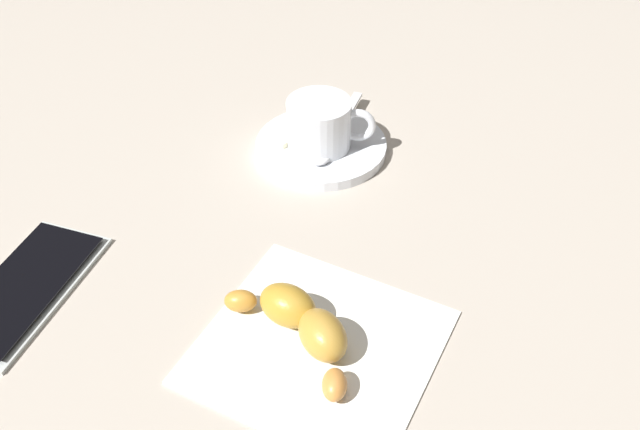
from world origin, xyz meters
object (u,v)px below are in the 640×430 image
object	(u,v)px
teaspoon	(332,139)
sugar_packet	(303,129)
espresso_cup	(321,124)
croissant	(302,323)
cell_phone	(24,288)
napkin	(319,345)
saucer	(321,147)

from	to	relation	value
teaspoon	sugar_packet	distance (m)	0.03
espresso_cup	croissant	xyz separation A→B (m)	(-0.22, -0.07, -0.02)
cell_phone	espresso_cup	bearing A→B (deg)	-31.87
napkin	sugar_packet	bearing A→B (deg)	23.27
espresso_cup	cell_phone	distance (m)	0.30
saucer	cell_phone	world-z (taller)	saucer
espresso_cup	sugar_packet	bearing A→B (deg)	56.76
saucer	teaspoon	world-z (taller)	teaspoon
teaspoon	sugar_packet	world-z (taller)	teaspoon
cell_phone	sugar_packet	bearing A→B (deg)	-26.35
espresso_cup	croissant	bearing A→B (deg)	-163.50
napkin	cell_phone	xyz separation A→B (m)	(-0.03, 0.24, 0.00)
teaspoon	croissant	bearing A→B (deg)	-166.06
espresso_cup	napkin	xyz separation A→B (m)	(-0.22, -0.08, -0.03)
saucer	sugar_packet	xyz separation A→B (m)	(0.01, 0.02, 0.01)
teaspoon	croissant	xyz separation A→B (m)	(-0.23, -0.06, 0.01)
croissant	saucer	bearing A→B (deg)	16.44
sugar_packet	croissant	size ratio (longest dim) A/B	0.60
saucer	napkin	xyz separation A→B (m)	(-0.23, -0.08, -0.00)
saucer	croissant	world-z (taller)	croissant
napkin	teaspoon	bearing A→B (deg)	16.89
espresso_cup	croissant	distance (m)	0.23
espresso_cup	sugar_packet	distance (m)	0.04
cell_phone	napkin	bearing A→B (deg)	-83.34
croissant	sugar_packet	bearing A→B (deg)	20.69
croissant	teaspoon	bearing A→B (deg)	13.94
saucer	sugar_packet	bearing A→B (deg)	62.82
espresso_cup	napkin	distance (m)	0.24
saucer	napkin	world-z (taller)	saucer
napkin	cell_phone	bearing A→B (deg)	96.66
sugar_packet	napkin	world-z (taller)	sugar_packet
teaspoon	napkin	distance (m)	0.24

